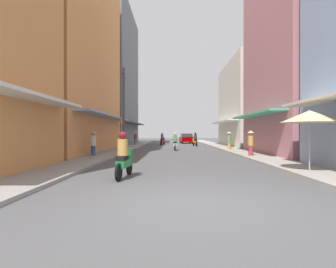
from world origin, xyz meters
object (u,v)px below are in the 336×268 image
at_px(motorbike_white, 175,142).
at_px(street_sign_no_entry, 121,130).
at_px(parked_car, 186,138).
at_px(pedestrian_far, 229,140).
at_px(motorbike_orange, 195,140).
at_px(motorbike_green, 124,157).
at_px(pedestrian_foreground, 93,142).
at_px(pedestrian_midway, 251,142).
at_px(vendor_umbrella, 310,116).
at_px(utility_pole, 124,109).
at_px(motorbike_red, 162,139).
at_px(pedestrian_crossing, 135,138).

bearing_deg(motorbike_white, street_sign_no_entry, -131.68).
distance_m(parked_car, pedestrian_far, 16.59).
xyz_separation_m(motorbike_orange, pedestrian_far, (2.26, -7.73, 0.23)).
bearing_deg(motorbike_white, motorbike_green, -97.53).
bearing_deg(pedestrian_foreground, motorbike_orange, 61.72).
distance_m(motorbike_green, pedestrian_midway, 9.87).
distance_m(motorbike_white, vendor_umbrella, 14.01).
bearing_deg(pedestrian_midway, parked_car, 97.08).
xyz_separation_m(motorbike_white, utility_pole, (-3.97, -2.98, 2.65)).
xyz_separation_m(motorbike_orange, parked_car, (-0.57, 8.61, 0.04)).
xyz_separation_m(pedestrian_foreground, pedestrian_far, (9.85, 6.37, 0.00)).
relative_size(motorbike_orange, utility_pole, 0.27).
bearing_deg(vendor_umbrella, pedestrian_far, 90.84).
relative_size(motorbike_green, motorbike_orange, 1.01).
bearing_deg(motorbike_orange, street_sign_no_entry, -118.29).
height_order(vendor_umbrella, utility_pole, utility_pole).
height_order(motorbike_white, street_sign_no_entry, street_sign_no_entry).
bearing_deg(motorbike_red, pedestrian_foreground, -102.30).
height_order(motorbike_red, pedestrian_far, pedestrian_far).
height_order(vendor_umbrella, street_sign_no_entry, street_sign_no_entry).
bearing_deg(utility_pole, motorbike_orange, 58.23).
distance_m(motorbike_green, motorbike_red, 24.13).
xyz_separation_m(parked_car, street_sign_no_entry, (-5.73, -20.31, 0.98)).
relative_size(motorbike_orange, pedestrian_foreground, 1.08).
bearing_deg(street_sign_no_entry, parked_car, 74.25).
bearing_deg(parked_car, utility_pole, -107.11).
distance_m(motorbike_green, vendor_umbrella, 6.95).
relative_size(pedestrian_midway, utility_pole, 0.26).
distance_m(pedestrian_crossing, utility_pole, 12.06).
xyz_separation_m(motorbike_white, street_sign_no_entry, (-3.87, -4.35, 1.01)).
bearing_deg(street_sign_no_entry, motorbike_orange, 61.71).
bearing_deg(motorbike_red, parked_car, 60.30).
bearing_deg(utility_pole, parked_car, 72.89).
height_order(pedestrian_crossing, utility_pole, utility_pole).
height_order(motorbike_white, pedestrian_midway, pedestrian_midway).
bearing_deg(pedestrian_foreground, pedestrian_crossing, 88.55).
distance_m(motorbike_green, motorbike_orange, 21.80).
bearing_deg(pedestrian_midway, motorbike_orange, 99.07).
distance_m(motorbike_white, street_sign_no_entry, 5.91).
distance_m(pedestrian_foreground, utility_pole, 4.63).
height_order(motorbike_white, motorbike_orange, same).
relative_size(motorbike_green, motorbike_red, 1.02).
bearing_deg(pedestrian_far, motorbike_red, 120.49).
distance_m(vendor_umbrella, street_sign_no_entry, 12.35).
distance_m(pedestrian_midway, street_sign_no_entry, 8.86).
distance_m(motorbike_orange, parked_car, 8.63).
height_order(motorbike_green, pedestrian_foreground, pedestrian_foreground).
relative_size(motorbike_red, vendor_umbrella, 0.75).
bearing_deg(pedestrian_far, motorbike_orange, 106.31).
bearing_deg(pedestrian_midway, pedestrian_foreground, -179.16).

